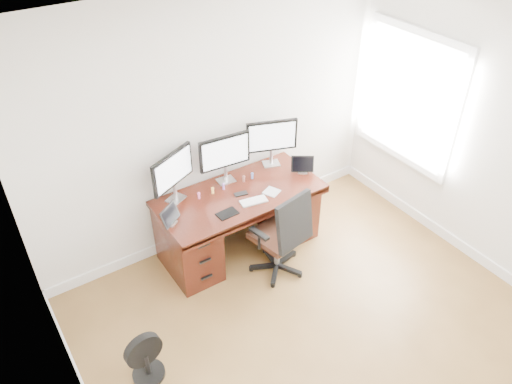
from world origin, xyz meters
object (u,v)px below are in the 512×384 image
desk (239,218)px  monitor_center (225,153)px  floor_fan (146,358)px  keyboard (254,201)px  office_chair (281,247)px

desk → monitor_center: bearing=90.0°
monitor_center → floor_fan: bearing=-137.0°
monitor_center → keyboard: 0.57m
desk → office_chair: bearing=-73.9°
keyboard → desk: bearing=111.0°
office_chair → monitor_center: (-0.16, 0.78, 0.75)m
desk → office_chair: office_chair is taller
monitor_center → keyboard: (0.04, -0.46, -0.33)m
desk → monitor_center: monitor_center is taller
floor_fan → monitor_center: size_ratio=0.86×
monitor_center → keyboard: monitor_center is taller
desk → keyboard: (0.04, -0.23, 0.36)m
monitor_center → keyboard: size_ratio=2.05×
desk → office_chair: (0.16, -0.55, -0.07)m
floor_fan → desk: bearing=26.8°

